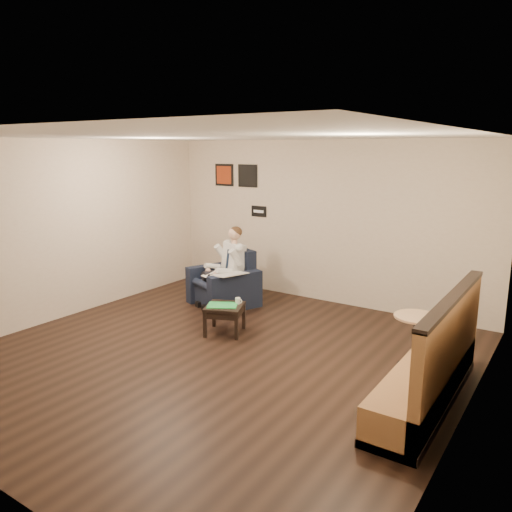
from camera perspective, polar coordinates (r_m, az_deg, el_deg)
The scene contains 18 objects.
ground at distance 6.66m, azimuth -4.61°, elevation -11.35°, with size 6.00×6.00×0.00m, color black.
wall_back at distance 8.74m, azimuth 7.53°, elevation 3.85°, with size 6.00×0.02×2.80m, color beige.
wall_left at distance 8.41m, azimuth -21.06°, elevation 2.81°, with size 0.02×6.00×2.80m, color beige.
wall_right at distance 4.99m, azimuth 23.28°, elevation -3.39°, with size 0.02×6.00×2.80m, color beige.
ceiling at distance 6.10m, azimuth -5.07°, elevation 13.52°, with size 6.00×6.00×0.02m, color white.
seating_sign at distance 9.36m, azimuth 0.33°, elevation 5.13°, with size 0.32×0.02×0.20m, color black.
art_print_left at distance 9.76m, azimuth -3.64°, elevation 9.23°, with size 0.42×0.03×0.42m, color #9B3213.
art_print_right at distance 9.44m, azimuth -0.95°, elevation 9.15°, with size 0.42×0.03×0.42m, color black.
armchair at distance 8.59m, azimuth -3.75°, elevation -2.54°, with size 0.97×0.97×0.94m, color black.
seated_man at distance 8.49m, azimuth -4.48°, elevation -1.52°, with size 0.61×0.92×1.29m, color silver, non-canonical shape.
lap_papers at distance 8.46m, azimuth -5.08°, elevation -2.05°, with size 0.21×0.31×0.01m, color white.
newspaper at distance 8.17m, azimuth -3.02°, elevation -2.08°, with size 0.41×0.51×0.01m, color silver.
side_table at distance 7.36m, azimuth -3.58°, elevation -7.21°, with size 0.52×0.52×0.42m, color black.
green_folder at distance 7.28m, azimuth -3.86°, elevation -5.62°, with size 0.42×0.30×0.01m, color green.
coffee_mug at distance 7.34m, azimuth -2.09°, elevation -5.13°, with size 0.08×0.08×0.09m, color white.
smartphone at distance 7.41m, azimuth -2.95°, elevation -5.28°, with size 0.13×0.07×0.01m, color black.
banquette at distance 5.58m, azimuth 18.96°, elevation -10.03°, with size 0.56×2.37×1.21m, color #8D5F36.
cafe_table at distance 6.50m, azimuth 17.71°, elevation -9.32°, with size 0.54×0.54×0.67m, color tan.
Camera 1 is at (3.81, -4.76, 2.66)m, focal length 35.00 mm.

